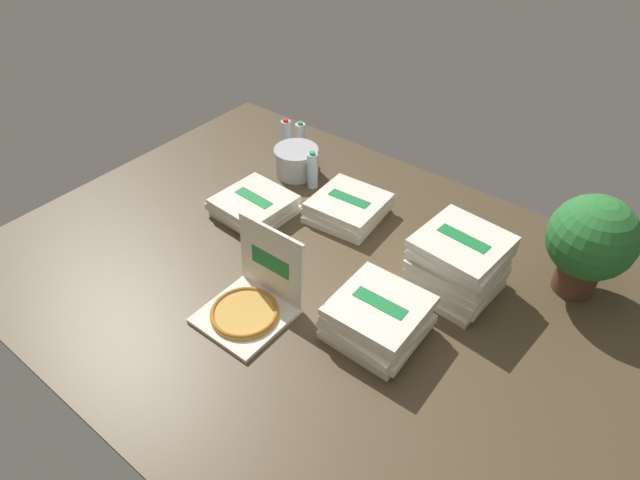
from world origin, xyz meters
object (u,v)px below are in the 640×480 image
at_px(pizza_stack_left_mid, 348,208).
at_px(water_bottle_1, 313,170).
at_px(water_bottle_2, 286,137).
at_px(potted_plant, 591,241).
at_px(pizza_stack_right_far, 254,206).
at_px(pizza_stack_right_near, 378,319).
at_px(open_pizza_box, 252,299).
at_px(water_bottle_0, 301,140).
at_px(pizza_stack_left_near, 458,264).
at_px(ice_bucket, 296,161).

relative_size(pizza_stack_left_mid, water_bottle_1, 1.73).
height_order(water_bottle_2, potted_plant, potted_plant).
height_order(pizza_stack_right_far, pizza_stack_right_near, pizza_stack_right_near).
height_order(open_pizza_box, water_bottle_2, open_pizza_box).
bearing_deg(open_pizza_box, water_bottle_0, 120.54).
xyz_separation_m(open_pizza_box, pizza_stack_left_mid, (-0.08, 0.87, -0.02)).
distance_m(water_bottle_0, water_bottle_1, 0.38).
distance_m(pizza_stack_right_near, water_bottle_0, 1.59).
bearing_deg(open_pizza_box, pizza_stack_left_near, 47.11).
height_order(pizza_stack_right_near, water_bottle_1, water_bottle_1).
height_order(open_pizza_box, pizza_stack_right_near, open_pizza_box).
height_order(pizza_stack_right_far, potted_plant, potted_plant).
bearing_deg(water_bottle_1, pizza_stack_right_far, -101.38).
distance_m(pizza_stack_left_near, pizza_stack_right_far, 1.20).
height_order(pizza_stack_right_near, water_bottle_2, water_bottle_2).
xyz_separation_m(pizza_stack_right_near, water_bottle_2, (-1.35, 0.95, 0.02)).
height_order(pizza_stack_left_near, water_bottle_1, pizza_stack_left_near).
relative_size(pizza_stack_left_near, pizza_stack_right_far, 1.01).
bearing_deg(water_bottle_0, pizza_stack_left_near, -19.76).
relative_size(pizza_stack_right_near, ice_bucket, 1.50).
xyz_separation_m(pizza_stack_right_near, water_bottle_0, (-1.26, 0.98, 0.02)).
distance_m(pizza_stack_left_near, pizza_stack_left_mid, 0.77).
height_order(pizza_stack_left_near, pizza_stack_right_near, pizza_stack_left_near).
bearing_deg(pizza_stack_right_far, potted_plant, 17.79).
distance_m(open_pizza_box, pizza_stack_left_mid, 0.87).
distance_m(water_bottle_1, potted_plant, 1.57).
height_order(open_pizza_box, water_bottle_1, open_pizza_box).
height_order(pizza_stack_left_mid, pizza_stack_right_far, same).
bearing_deg(pizza_stack_right_near, water_bottle_0, 142.03).
bearing_deg(open_pizza_box, pizza_stack_right_far, 132.96).
distance_m(pizza_stack_right_far, water_bottle_2, 0.71).
bearing_deg(water_bottle_0, water_bottle_2, -163.95).
distance_m(pizza_stack_left_mid, ice_bucket, 0.55).
xyz_separation_m(open_pizza_box, water_bottle_2, (-0.82, 1.19, 0.04)).
relative_size(pizza_stack_left_mid, water_bottle_2, 1.73).
bearing_deg(water_bottle_1, pizza_stack_left_near, -13.30).
distance_m(ice_bucket, water_bottle_1, 0.19).
bearing_deg(water_bottle_1, ice_bucket, 162.16).
bearing_deg(pizza_stack_right_near, water_bottle_1, 142.47).
xyz_separation_m(water_bottle_1, potted_plant, (1.56, 0.10, 0.19)).
xyz_separation_m(pizza_stack_left_mid, potted_plant, (1.21, 0.21, 0.24)).
bearing_deg(water_bottle_1, water_bottle_2, 151.66).
xyz_separation_m(pizza_stack_right_far, water_bottle_1, (0.09, 0.43, 0.06)).
bearing_deg(water_bottle_1, water_bottle_0, 140.65).
height_order(water_bottle_1, water_bottle_2, same).
xyz_separation_m(pizza_stack_right_far, pizza_stack_right_near, (1.05, -0.31, 0.04)).
bearing_deg(pizza_stack_left_near, pizza_stack_right_near, -105.73).
bearing_deg(ice_bucket, pizza_stack_right_near, -34.96).
relative_size(ice_bucket, water_bottle_1, 1.14).
height_order(pizza_stack_left_near, potted_plant, potted_plant).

